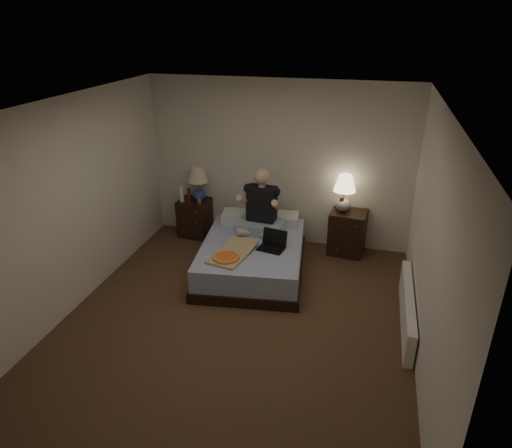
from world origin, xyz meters
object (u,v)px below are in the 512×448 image
(lamp_left, at_px, (198,184))
(pizza_box, at_px, (226,258))
(bed, at_px, (252,257))
(laptop, at_px, (271,241))
(nightstand_right, at_px, (347,232))
(water_bottle, at_px, (182,194))
(beer_bottle_right, at_px, (341,205))
(person, at_px, (261,202))
(beer_bottle_left, at_px, (189,195))
(lamp_right, at_px, (344,193))
(radiator, at_px, (407,308))
(soda_can, at_px, (199,200))
(nightstand_left, at_px, (195,217))

(lamp_left, height_order, pizza_box, lamp_left)
(bed, relative_size, laptop, 5.27)
(nightstand_right, height_order, laptop, laptop)
(water_bottle, relative_size, beer_bottle_right, 1.09)
(person, bearing_deg, laptop, -55.53)
(nightstand_right, bearing_deg, beer_bottle_left, -171.48)
(lamp_right, bearing_deg, person, -154.25)
(bed, xyz_separation_m, beer_bottle_right, (1.11, 0.87, 0.56))
(nightstand_right, bearing_deg, person, -149.86)
(bed, bearing_deg, radiator, -25.87)
(nightstand_right, xyz_separation_m, laptop, (-0.93, -1.04, 0.24))
(lamp_left, distance_m, beer_bottle_left, 0.23)
(nightstand_right, height_order, soda_can, soda_can)
(lamp_left, bearing_deg, radiator, -26.93)
(nightstand_left, height_order, beer_bottle_right, beer_bottle_right)
(bed, distance_m, laptop, 0.47)
(pizza_box, bearing_deg, beer_bottle_left, 138.04)
(nightstand_right, relative_size, soda_can, 6.66)
(beer_bottle_right, relative_size, pizza_box, 0.30)
(beer_bottle_right, xyz_separation_m, radiator, (0.93, -1.58, -0.58))
(nightstand_right, relative_size, pizza_box, 0.88)
(nightstand_right, distance_m, beer_bottle_left, 2.50)
(person, bearing_deg, radiator, -22.18)
(person, bearing_deg, lamp_right, 31.45)
(bed, distance_m, pizza_box, 0.66)
(beer_bottle_left, xyz_separation_m, beer_bottle_right, (2.35, 0.07, 0.06))
(nightstand_left, xyz_separation_m, lamp_left, (0.09, 0.00, 0.59))
(beer_bottle_left, bearing_deg, pizza_box, -52.70)
(lamp_right, xyz_separation_m, person, (-1.11, -0.54, -0.03))
(water_bottle, xyz_separation_m, radiator, (3.41, -1.50, -0.54))
(bed, relative_size, person, 1.93)
(beer_bottle_right, height_order, laptop, beer_bottle_right)
(water_bottle, bearing_deg, beer_bottle_left, 2.06)
(lamp_left, bearing_deg, beer_bottle_left, -140.09)
(lamp_right, relative_size, soda_can, 5.60)
(nightstand_left, xyz_separation_m, beer_bottle_left, (-0.03, -0.10, 0.42))
(lamp_right, xyz_separation_m, laptop, (-0.84, -1.04, -0.38))
(laptop, distance_m, pizza_box, 0.66)
(beer_bottle_left, bearing_deg, laptop, -31.33)
(nightstand_left, height_order, person, person)
(nightstand_left, xyz_separation_m, beer_bottle_right, (2.32, -0.03, 0.48))
(bed, relative_size, water_bottle, 7.17)
(beer_bottle_right, bearing_deg, lamp_left, 179.16)
(lamp_left, bearing_deg, water_bottle, -156.70)
(lamp_left, bearing_deg, nightstand_left, 180.00)
(beer_bottle_left, relative_size, beer_bottle_right, 1.00)
(beer_bottle_left, bearing_deg, lamp_right, 2.44)
(lamp_left, xyz_separation_m, beer_bottle_left, (-0.12, -0.10, -0.17))
(bed, relative_size, lamp_right, 3.20)
(nightstand_right, bearing_deg, lamp_left, -173.82)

